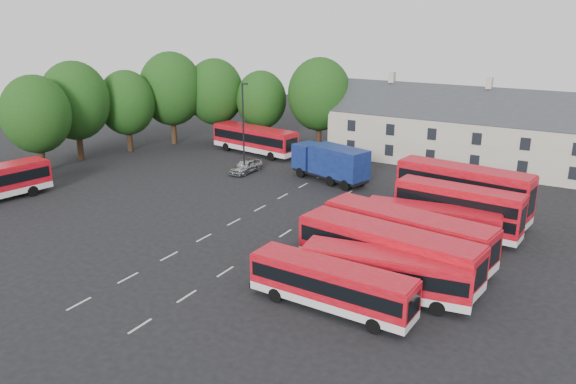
{
  "coord_description": "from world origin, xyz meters",
  "views": [
    {
      "loc": [
        26.06,
        -33.61,
        16.75
      ],
      "look_at": [
        3.22,
        5.46,
        2.2
      ],
      "focal_mm": 35.0,
      "sensor_mm": 36.0,
      "label": 1
    }
  ],
  "objects_px": {
    "box_truck": "(331,162)",
    "silver_car": "(246,166)",
    "lamppost": "(243,127)",
    "bus_row_a": "(331,283)",
    "bus_dd_south": "(458,208)"
  },
  "relations": [
    {
      "from": "bus_row_a",
      "to": "bus_dd_south",
      "type": "relative_size",
      "value": 1.03
    },
    {
      "from": "bus_dd_south",
      "to": "silver_car",
      "type": "height_order",
      "value": "bus_dd_south"
    },
    {
      "from": "silver_car",
      "to": "lamppost",
      "type": "distance_m",
      "value": 4.54
    },
    {
      "from": "bus_dd_south",
      "to": "lamppost",
      "type": "relative_size",
      "value": 1.0
    },
    {
      "from": "bus_dd_south",
      "to": "lamppost",
      "type": "distance_m",
      "value": 24.99
    },
    {
      "from": "bus_row_a",
      "to": "box_truck",
      "type": "relative_size",
      "value": 1.12
    },
    {
      "from": "box_truck",
      "to": "lamppost",
      "type": "relative_size",
      "value": 0.92
    },
    {
      "from": "box_truck",
      "to": "lamppost",
      "type": "xyz_separation_m",
      "value": [
        -9.13,
        -2.34,
        3.11
      ]
    },
    {
      "from": "silver_car",
      "to": "lamppost",
      "type": "bearing_deg",
      "value": -64.74
    },
    {
      "from": "bus_row_a",
      "to": "bus_dd_south",
      "type": "xyz_separation_m",
      "value": [
        3.35,
        15.42,
        0.55
      ]
    },
    {
      "from": "lamppost",
      "to": "box_truck",
      "type": "bearing_deg",
      "value": 14.4
    },
    {
      "from": "bus_dd_south",
      "to": "box_truck",
      "type": "distance_m",
      "value": 17.06
    },
    {
      "from": "box_truck",
      "to": "silver_car",
      "type": "distance_m",
      "value": 9.67
    },
    {
      "from": "bus_dd_south",
      "to": "silver_car",
      "type": "distance_m",
      "value": 25.3
    },
    {
      "from": "box_truck",
      "to": "bus_dd_south",
      "type": "bearing_deg",
      "value": -11.88
    }
  ]
}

